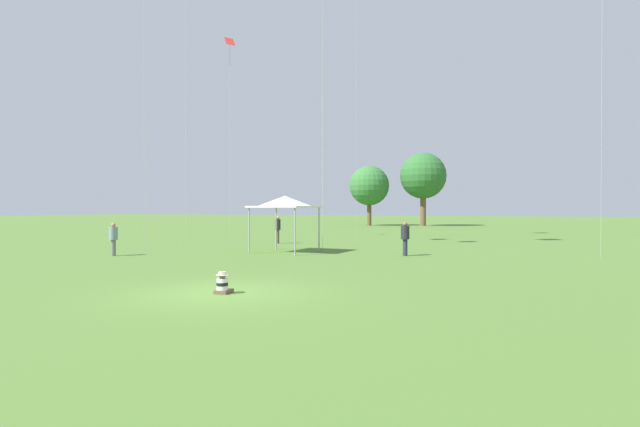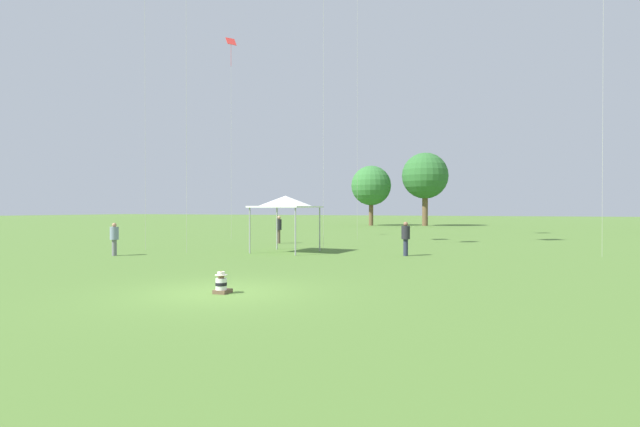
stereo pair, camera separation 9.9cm
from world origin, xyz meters
name	(u,v)px [view 2 (the right image)]	position (x,y,z in m)	size (l,w,h in m)	color
ground_plane	(220,292)	(0.00, 0.00, 0.00)	(300.00, 300.00, 0.00)	#4C702D
seated_toddler	(222,284)	(0.13, -0.14, 0.25)	(0.39, 0.48, 0.58)	brown
person_standing_0	(406,236)	(2.06, 11.96, 0.94)	(0.50, 0.50, 1.60)	#282D42
person_standing_1	(279,227)	(-7.35, 17.04, 1.05)	(0.49, 0.49, 1.76)	brown
person_standing_2	(114,236)	(-10.50, 6.61, 0.90)	(0.48, 0.48, 1.54)	slate
canopy_tent	(286,202)	(-4.00, 11.47, 2.54)	(3.02, 3.02, 2.86)	white
kite_4	(231,56)	(-13.04, 20.25, 13.49)	(0.74, 0.83, 14.85)	red
distant_tree_1	(425,176)	(-5.49, 53.65, 6.45)	(5.96, 5.96, 9.47)	brown
distant_tree_2	(371,186)	(-12.26, 52.02, 5.25)	(5.23, 5.23, 7.89)	brown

